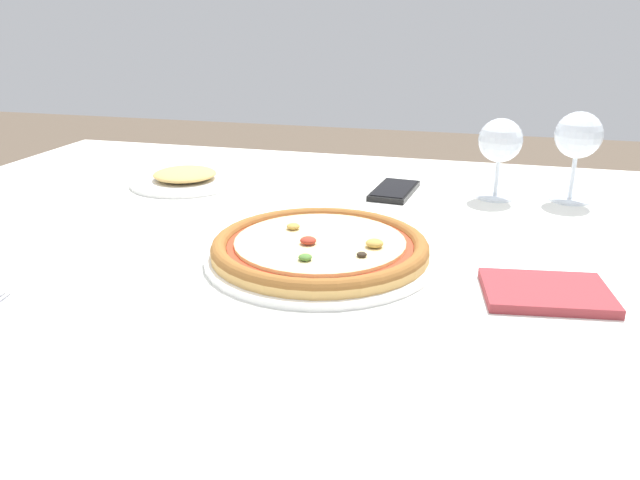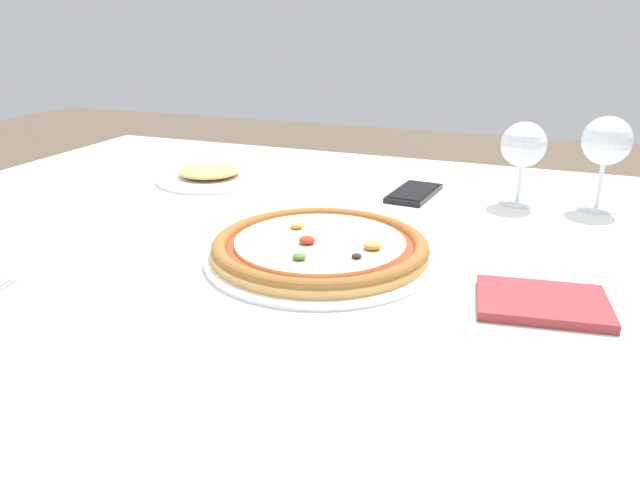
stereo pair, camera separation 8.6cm
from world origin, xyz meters
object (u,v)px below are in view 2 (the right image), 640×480
Objects in this scene: pizza_plate at (320,249)px; side_plate at (210,175)px; dining_table at (288,275)px; wine_glass_far_right at (523,147)px; wine_glass_far_left at (606,143)px; cell_phone at (414,193)px.

pizza_plate is 1.50× the size of side_plate.
wine_glass_far_right reaches higher than dining_table.
cell_phone is at bearing -174.04° from wine_glass_far_left.
dining_table is at bearing -137.56° from wine_glass_far_right.
dining_table is 9.97× the size of cell_phone.
side_plate is (-0.74, -0.08, -0.10)m from wine_glass_far_left.
cell_phone is (-0.19, -0.02, -0.10)m from wine_glass_far_right.
wine_glass_far_right is 0.21m from cell_phone.
wine_glass_far_left is at bearing 5.87° from side_plate.
dining_table is 0.47m from wine_glass_far_right.
pizza_plate reaches higher than side_plate.
cell_phone is at bearing 5.79° from side_plate.
dining_table is at bearing -116.40° from cell_phone.
wine_glass_far_left is at bearing 34.33° from dining_table.
wine_glass_far_left is 1.08× the size of cell_phone.
dining_table is 4.64× the size of pizza_plate.
pizza_plate is 0.37m from cell_phone.
wine_glass_far_left is at bearing 6.69° from wine_glass_far_right.
cell_phone reaches higher than dining_table.
cell_phone is (0.14, 0.28, 0.08)m from dining_table.
pizza_plate is 2.15× the size of cell_phone.
wine_glass_far_left reaches higher than wine_glass_far_right.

